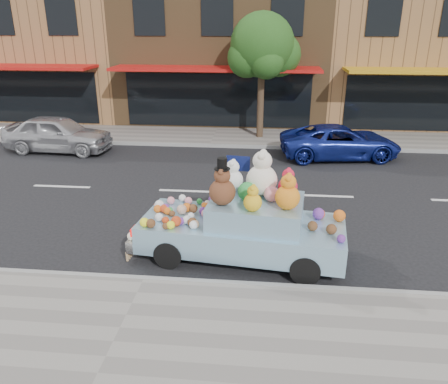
# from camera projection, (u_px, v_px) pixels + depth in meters

# --- Properties ---
(ground) EXTENTS (120.00, 120.00, 0.00)m
(ground) POSITION_uv_depth(u_px,v_px,m) (189.00, 191.00, 13.23)
(ground) COLOR black
(ground) RESTS_ON ground
(near_sidewalk) EXTENTS (60.00, 3.00, 0.12)m
(near_sidewalk) POSITION_uv_depth(u_px,v_px,m) (120.00, 330.00, 7.19)
(near_sidewalk) COLOR gray
(near_sidewalk) RESTS_ON ground
(far_sidewalk) EXTENTS (60.00, 3.00, 0.12)m
(far_sidewalk) POSITION_uv_depth(u_px,v_px,m) (214.00, 137.00, 19.23)
(far_sidewalk) COLOR gray
(far_sidewalk) RESTS_ON ground
(near_kerb) EXTENTS (60.00, 0.12, 0.13)m
(near_kerb) POSITION_uv_depth(u_px,v_px,m) (144.00, 280.00, 8.58)
(near_kerb) COLOR gray
(near_kerb) RESTS_ON ground
(far_kerb) EXTENTS (60.00, 0.12, 0.13)m
(far_kerb) POSITION_uv_depth(u_px,v_px,m) (210.00, 146.00, 17.84)
(far_kerb) COLOR gray
(far_kerb) RESTS_ON ground
(storefront_left) EXTENTS (10.00, 9.80, 7.30)m
(storefront_left) POSITION_uv_depth(u_px,v_px,m) (44.00, 44.00, 23.91)
(storefront_left) COLOR olive
(storefront_left) RESTS_ON ground
(storefront_mid) EXTENTS (10.00, 9.80, 7.30)m
(storefront_mid) POSITION_uv_depth(u_px,v_px,m) (226.00, 45.00, 22.99)
(storefront_mid) COLOR brown
(storefront_mid) RESTS_ON ground
(storefront_right) EXTENTS (10.00, 9.80, 7.30)m
(storefront_right) POSITION_uv_depth(u_px,v_px,m) (422.00, 46.00, 22.08)
(storefront_right) COLOR olive
(storefront_right) RESTS_ON ground
(street_tree) EXTENTS (3.00, 2.70, 5.22)m
(street_tree) POSITION_uv_depth(u_px,v_px,m) (263.00, 50.00, 17.77)
(street_tree) COLOR #38281C
(street_tree) RESTS_ON ground
(car_silver) EXTENTS (4.26, 1.92, 1.42)m
(car_silver) POSITION_uv_depth(u_px,v_px,m) (58.00, 134.00, 17.03)
(car_silver) COLOR silver
(car_silver) RESTS_ON ground
(car_blue) EXTENTS (4.64, 2.62, 1.22)m
(car_blue) POSITION_uv_depth(u_px,v_px,m) (340.00, 142.00, 16.29)
(car_blue) COLOR navy
(car_blue) RESTS_ON ground
(art_car) EXTENTS (4.65, 2.25, 2.33)m
(art_car) POSITION_uv_depth(u_px,v_px,m) (244.00, 222.00, 9.29)
(art_car) COLOR black
(art_car) RESTS_ON ground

